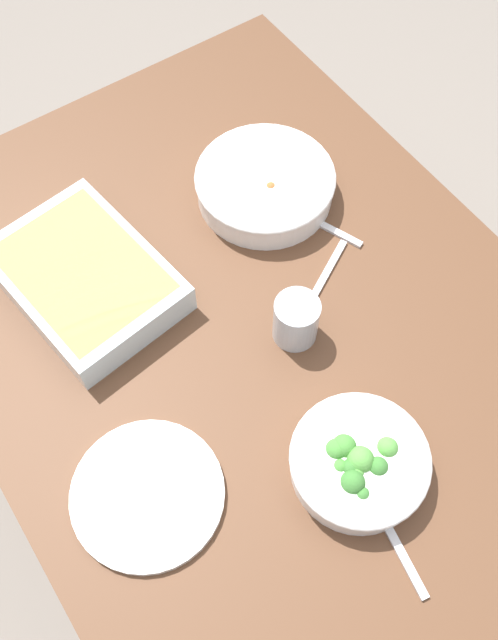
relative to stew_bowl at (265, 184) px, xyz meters
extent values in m
plane|color=slate|center=(0.19, -0.17, -0.77)|extent=(6.00, 6.00, 0.00)
cube|color=brown|center=(0.19, -0.17, -0.05)|extent=(1.20, 0.90, 0.04)
cylinder|color=brown|center=(-0.35, 0.22, -0.42)|extent=(0.06, 0.06, 0.70)
cylinder|color=white|center=(0.00, 0.00, 0.00)|extent=(0.24, 0.24, 0.05)
torus|color=white|center=(0.00, 0.00, 0.02)|extent=(0.25, 0.25, 0.01)
cylinder|color=#B2844C|center=(0.00, 0.00, 0.00)|extent=(0.20, 0.20, 0.03)
sphere|color=silver|center=(-0.06, -0.01, 0.02)|extent=(0.02, 0.02, 0.02)
sphere|color=#C66633|center=(0.02, 0.00, 0.02)|extent=(0.02, 0.02, 0.02)
sphere|color=#C66633|center=(0.01, -0.03, 0.01)|extent=(0.01, 0.01, 0.01)
cylinder|color=white|center=(0.49, -0.18, -0.01)|extent=(0.19, 0.19, 0.05)
torus|color=white|center=(0.49, -0.18, 0.01)|extent=(0.20, 0.20, 0.01)
cylinder|color=#8CB272|center=(0.49, -0.18, 0.00)|extent=(0.16, 0.16, 0.02)
sphere|color=#3D7A33|center=(0.51, -0.17, 0.01)|extent=(0.03, 0.03, 0.03)
sphere|color=#569E42|center=(0.50, -0.14, 0.01)|extent=(0.03, 0.03, 0.03)
sphere|color=#569E42|center=(0.50, -0.20, 0.01)|extent=(0.02, 0.02, 0.02)
sphere|color=#3D7A33|center=(0.53, -0.21, 0.01)|extent=(0.02, 0.02, 0.02)
sphere|color=#3D7A33|center=(0.51, -0.21, 0.02)|extent=(0.04, 0.04, 0.04)
sphere|color=#478C38|center=(0.46, -0.20, 0.01)|extent=(0.03, 0.03, 0.03)
sphere|color=#478C38|center=(0.48, -0.21, 0.01)|extent=(0.02, 0.02, 0.02)
sphere|color=#3D7A33|center=(0.49, -0.20, 0.01)|extent=(0.03, 0.03, 0.03)
sphere|color=#569E42|center=(0.49, -0.18, 0.02)|extent=(0.04, 0.04, 0.04)
sphere|color=#478C38|center=(0.46, -0.19, 0.02)|extent=(0.04, 0.04, 0.04)
cube|color=silver|center=(-0.01, -0.35, 0.00)|extent=(0.33, 0.26, 0.06)
cube|color=#DBAD56|center=(-0.01, -0.35, 0.01)|extent=(0.29, 0.23, 0.04)
cylinder|color=#B2BCC6|center=(0.26, -0.12, 0.01)|extent=(0.07, 0.07, 0.08)
cylinder|color=black|center=(0.26, -0.12, 0.00)|extent=(0.06, 0.06, 0.05)
cylinder|color=white|center=(0.35, -0.45, -0.03)|extent=(0.22, 0.22, 0.01)
cube|color=silver|center=(0.12, 0.05, -0.03)|extent=(0.13, 0.06, 0.01)
ellipsoid|color=silver|center=(0.04, 0.02, -0.03)|extent=(0.05, 0.04, 0.01)
cube|color=silver|center=(0.61, -0.20, -0.03)|extent=(0.14, 0.04, 0.01)
ellipsoid|color=silver|center=(0.53, -0.19, -0.03)|extent=(0.04, 0.03, 0.01)
cube|color=silver|center=(0.20, -0.01, -0.03)|extent=(0.08, 0.13, 0.01)
ellipsoid|color=silver|center=(0.24, -0.08, -0.03)|extent=(0.04, 0.05, 0.01)
camera|label=1|loc=(0.65, -0.48, 0.97)|focal=39.51mm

